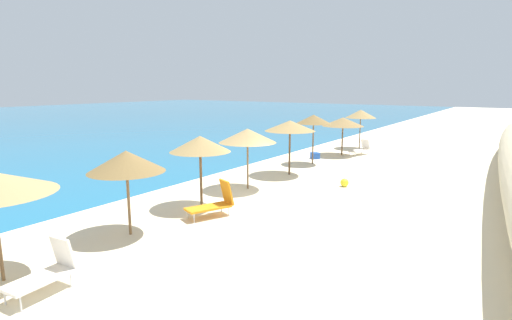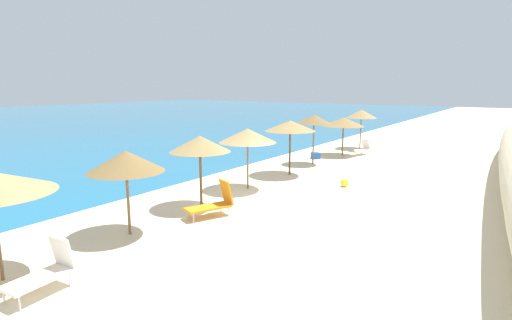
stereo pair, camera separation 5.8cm
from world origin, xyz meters
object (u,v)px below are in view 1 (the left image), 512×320
at_px(beach_umbrella_6, 290,126).
at_px(lounge_chair_1, 47,271).
at_px(lounge_chair_2, 361,149).
at_px(cooler_box, 315,156).
at_px(beach_umbrella_5, 248,136).
at_px(beach_umbrella_3, 126,161).
at_px(beach_umbrella_4, 200,144).
at_px(beach_umbrella_8, 343,122).
at_px(beach_umbrella_9, 361,114).
at_px(beach_umbrella_7, 314,119).
at_px(beach_ball, 344,183).
at_px(lounge_chair_0, 214,202).

distance_m(beach_umbrella_6, lounge_chair_1, 13.42).
height_order(lounge_chair_2, cooler_box, lounge_chair_2).
bearing_deg(beach_umbrella_5, beach_umbrella_3, -178.20).
relative_size(beach_umbrella_4, beach_umbrella_8, 1.01).
xyz_separation_m(beach_umbrella_8, beach_umbrella_9, (3.42, 0.08, 0.30)).
relative_size(lounge_chair_2, cooler_box, 3.33).
bearing_deg(beach_umbrella_9, beach_umbrella_3, -179.41).
height_order(beach_umbrella_5, beach_umbrella_8, beach_umbrella_5).
relative_size(beach_umbrella_7, beach_ball, 7.70).
distance_m(beach_umbrella_9, lounge_chair_2, 3.45).
bearing_deg(beach_umbrella_9, cooler_box, 171.73).
xyz_separation_m(beach_umbrella_7, lounge_chair_2, (4.50, -1.21, -2.15)).
height_order(beach_umbrella_9, lounge_chair_1, beach_umbrella_9).
bearing_deg(cooler_box, lounge_chair_1, -172.62).
distance_m(beach_umbrella_3, lounge_chair_1, 3.94).
relative_size(beach_umbrella_8, beach_ball, 7.18).
bearing_deg(beach_umbrella_4, beach_umbrella_7, 1.77).
bearing_deg(beach_ball, beach_umbrella_6, 76.44).
bearing_deg(lounge_chair_1, cooler_box, -87.92).
bearing_deg(lounge_chair_0, beach_umbrella_4, -5.17).
bearing_deg(beach_umbrella_9, lounge_chair_2, -158.58).
relative_size(beach_umbrella_3, lounge_chair_2, 1.47).
xyz_separation_m(beach_umbrella_6, beach_umbrella_7, (3.23, 0.30, 0.09)).
xyz_separation_m(beach_umbrella_7, beach_umbrella_9, (7.08, -0.20, -0.10)).
bearing_deg(beach_umbrella_6, beach_umbrella_8, 0.20).
height_order(beach_umbrella_8, lounge_chair_1, beach_umbrella_8).
bearing_deg(beach_umbrella_7, lounge_chair_2, -15.05).
bearing_deg(beach_umbrella_8, beach_umbrella_3, -179.56).
xyz_separation_m(beach_umbrella_7, beach_ball, (-4.01, -3.54, -2.36)).
distance_m(beach_umbrella_4, beach_umbrella_8, 13.49).
xyz_separation_m(beach_umbrella_3, beach_umbrella_7, (13.15, 0.41, 0.30)).
relative_size(beach_umbrella_9, lounge_chair_0, 1.58).
xyz_separation_m(beach_umbrella_4, beach_ball, (5.82, -3.23, -2.16)).
height_order(lounge_chair_0, beach_ball, lounge_chair_0).
height_order(beach_umbrella_7, lounge_chair_0, beach_umbrella_7).
bearing_deg(beach_umbrella_5, beach_umbrella_9, 0.03).
bearing_deg(beach_umbrella_8, beach_umbrella_6, -179.80).
height_order(beach_umbrella_7, lounge_chair_1, beach_umbrella_7).
bearing_deg(lounge_chair_0, cooler_box, -57.64).
relative_size(beach_umbrella_7, lounge_chair_0, 1.61).
xyz_separation_m(beach_umbrella_4, beach_umbrella_5, (3.11, 0.10, -0.02)).
distance_m(beach_umbrella_9, lounge_chair_0, 17.65).
xyz_separation_m(lounge_chair_1, beach_ball, (12.41, -1.81, -0.30)).
height_order(beach_umbrella_9, cooler_box, beach_umbrella_9).
xyz_separation_m(lounge_chair_0, lounge_chair_2, (14.91, 0.20, -0.10)).
bearing_deg(beach_umbrella_5, lounge_chair_0, -161.93).
distance_m(beach_umbrella_9, lounge_chair_1, 23.64).
xyz_separation_m(beach_umbrella_3, beach_umbrella_9, (20.23, 0.21, 0.21)).
relative_size(beach_umbrella_8, lounge_chair_1, 1.80).
distance_m(beach_umbrella_8, lounge_chair_0, 14.22).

